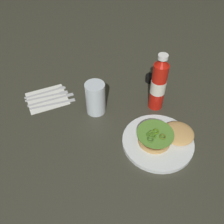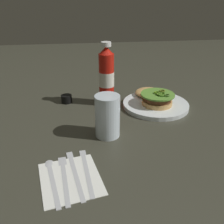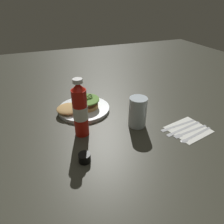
{
  "view_description": "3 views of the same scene",
  "coord_description": "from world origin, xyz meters",
  "px_view_note": "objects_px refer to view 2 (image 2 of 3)",
  "views": [
    {
      "loc": [
        -0.14,
        -0.68,
        0.75
      ],
      "look_at": [
        0.01,
        0.01,
        0.04
      ],
      "focal_mm": 40.43,
      "sensor_mm": 36.0,
      "label": 1
    },
    {
      "loc": [
        -0.76,
        0.15,
        0.44
      ],
      "look_at": [
        0.03,
        0.04,
        0.04
      ],
      "focal_mm": 40.46,
      "sensor_mm": 36.0,
      "label": 2
    },
    {
      "loc": [
        0.34,
        0.75,
        0.53
      ],
      "look_at": [
        0.06,
        0.04,
        0.08
      ],
      "focal_mm": 32.32,
      "sensor_mm": 36.0,
      "label": 3
    }
  ],
  "objects_px": {
    "condiment_cup": "(67,99)",
    "napkin": "(71,178)",
    "ketchup_bottle": "(106,77)",
    "burger_sandwich": "(154,96)",
    "fork_utensil": "(64,174)",
    "dinner_plate": "(156,105)",
    "steak_knife": "(86,167)",
    "butter_knife": "(74,170)",
    "water_glass": "(107,116)",
    "spoon_utensil": "(51,174)"
  },
  "relations": [
    {
      "from": "condiment_cup",
      "to": "napkin",
      "type": "height_order",
      "value": "condiment_cup"
    },
    {
      "from": "ketchup_bottle",
      "to": "condiment_cup",
      "type": "height_order",
      "value": "ketchup_bottle"
    },
    {
      "from": "burger_sandwich",
      "to": "napkin",
      "type": "bearing_deg",
      "value": 140.96
    },
    {
      "from": "burger_sandwich",
      "to": "fork_utensil",
      "type": "relative_size",
      "value": 1.16
    },
    {
      "from": "condiment_cup",
      "to": "fork_utensil",
      "type": "relative_size",
      "value": 0.24
    },
    {
      "from": "fork_utensil",
      "to": "ketchup_bottle",
      "type": "bearing_deg",
      "value": -20.22
    },
    {
      "from": "dinner_plate",
      "to": "napkin",
      "type": "distance_m",
      "value": 0.52
    },
    {
      "from": "steak_knife",
      "to": "butter_knife",
      "type": "distance_m",
      "value": 0.03
    },
    {
      "from": "dinner_plate",
      "to": "fork_utensil",
      "type": "height_order",
      "value": "dinner_plate"
    },
    {
      "from": "dinner_plate",
      "to": "water_glass",
      "type": "distance_m",
      "value": 0.3
    },
    {
      "from": "ketchup_bottle",
      "to": "napkin",
      "type": "relative_size",
      "value": 1.5
    },
    {
      "from": "burger_sandwich",
      "to": "fork_utensil",
      "type": "xyz_separation_m",
      "value": [
        -0.4,
        0.35,
        -0.03
      ]
    },
    {
      "from": "dinner_plate",
      "to": "ketchup_bottle",
      "type": "relative_size",
      "value": 1.04
    },
    {
      "from": "butter_knife",
      "to": "fork_utensil",
      "type": "distance_m",
      "value": 0.03
    },
    {
      "from": "ketchup_bottle",
      "to": "condiment_cup",
      "type": "xyz_separation_m",
      "value": [
        0.03,
        0.17,
        -0.1
      ]
    },
    {
      "from": "burger_sandwich",
      "to": "water_glass",
      "type": "bearing_deg",
      "value": 134.56
    },
    {
      "from": "butter_knife",
      "to": "burger_sandwich",
      "type": "bearing_deg",
      "value": -40.23
    },
    {
      "from": "dinner_plate",
      "to": "condiment_cup",
      "type": "distance_m",
      "value": 0.37
    },
    {
      "from": "butter_knife",
      "to": "spoon_utensil",
      "type": "xyz_separation_m",
      "value": [
        -0.01,
        0.06,
        -0.0
      ]
    },
    {
      "from": "water_glass",
      "to": "dinner_plate",
      "type": "bearing_deg",
      "value": -48.4
    },
    {
      "from": "ketchup_bottle",
      "to": "water_glass",
      "type": "height_order",
      "value": "ketchup_bottle"
    },
    {
      "from": "burger_sandwich",
      "to": "ketchup_bottle",
      "type": "distance_m",
      "value": 0.21
    },
    {
      "from": "napkin",
      "to": "fork_utensil",
      "type": "height_order",
      "value": "fork_utensil"
    },
    {
      "from": "fork_utensil",
      "to": "condiment_cup",
      "type": "bearing_deg",
      "value": 0.72
    },
    {
      "from": "ketchup_bottle",
      "to": "condiment_cup",
      "type": "distance_m",
      "value": 0.2
    },
    {
      "from": "spoon_utensil",
      "to": "steak_knife",
      "type": "bearing_deg",
      "value": -81.17
    },
    {
      "from": "water_glass",
      "to": "fork_utensil",
      "type": "relative_size",
      "value": 0.73
    },
    {
      "from": "water_glass",
      "to": "burger_sandwich",
      "type": "bearing_deg",
      "value": -45.44
    },
    {
      "from": "water_glass",
      "to": "napkin",
      "type": "bearing_deg",
      "value": 149.38
    },
    {
      "from": "burger_sandwich",
      "to": "fork_utensil",
      "type": "height_order",
      "value": "burger_sandwich"
    },
    {
      "from": "steak_knife",
      "to": "butter_knife",
      "type": "relative_size",
      "value": 0.97
    },
    {
      "from": "napkin",
      "to": "fork_utensil",
      "type": "xyz_separation_m",
      "value": [
        0.02,
        0.02,
        0.0
      ]
    },
    {
      "from": "dinner_plate",
      "to": "napkin",
      "type": "height_order",
      "value": "dinner_plate"
    },
    {
      "from": "water_glass",
      "to": "butter_knife",
      "type": "height_order",
      "value": "water_glass"
    },
    {
      "from": "burger_sandwich",
      "to": "spoon_utensil",
      "type": "bearing_deg",
      "value": 135.62
    },
    {
      "from": "dinner_plate",
      "to": "condiment_cup",
      "type": "relative_size",
      "value": 5.92
    },
    {
      "from": "spoon_utensil",
      "to": "fork_utensil",
      "type": "bearing_deg",
      "value": -96.99
    },
    {
      "from": "water_glass",
      "to": "condiment_cup",
      "type": "xyz_separation_m",
      "value": [
        0.28,
        0.14,
        -0.05
      ]
    },
    {
      "from": "burger_sandwich",
      "to": "steak_knife",
      "type": "xyz_separation_m",
      "value": [
        -0.38,
        0.29,
        -0.03
      ]
    },
    {
      "from": "dinner_plate",
      "to": "condiment_cup",
      "type": "xyz_separation_m",
      "value": [
        0.09,
        0.36,
        0.01
      ]
    },
    {
      "from": "fork_utensil",
      "to": "water_glass",
      "type": "bearing_deg",
      "value": -36.28
    },
    {
      "from": "condiment_cup",
      "to": "fork_utensil",
      "type": "distance_m",
      "value": 0.47
    },
    {
      "from": "water_glass",
      "to": "fork_utensil",
      "type": "distance_m",
      "value": 0.24
    },
    {
      "from": "water_glass",
      "to": "condiment_cup",
      "type": "relative_size",
      "value": 3.11
    },
    {
      "from": "dinner_plate",
      "to": "water_glass",
      "type": "xyz_separation_m",
      "value": [
        -0.19,
        0.22,
        0.06
      ]
    },
    {
      "from": "fork_utensil",
      "to": "dinner_plate",
      "type": "bearing_deg",
      "value": -43.1
    },
    {
      "from": "steak_knife",
      "to": "spoon_utensil",
      "type": "xyz_separation_m",
      "value": [
        -0.01,
        0.09,
        0.0
      ]
    },
    {
      "from": "burger_sandwich",
      "to": "dinner_plate",
      "type": "bearing_deg",
      "value": -173.28
    },
    {
      "from": "napkin",
      "to": "spoon_utensil",
      "type": "height_order",
      "value": "spoon_utensil"
    },
    {
      "from": "dinner_plate",
      "to": "spoon_utensil",
      "type": "height_order",
      "value": "dinner_plate"
    }
  ]
}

